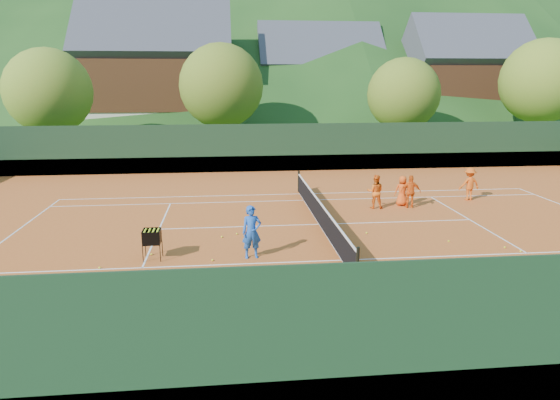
{
  "coord_description": "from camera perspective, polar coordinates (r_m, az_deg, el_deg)",
  "views": [
    {
      "loc": [
        -3.64,
        -19.16,
        5.83
      ],
      "look_at": [
        -1.61,
        0.0,
        1.08
      ],
      "focal_mm": 32.0,
      "sensor_mm": 36.0,
      "label": 1
    }
  ],
  "objects": [
    {
      "name": "tennis_ball_2",
      "position": [
        15.65,
        6.81,
        -7.91
      ],
      "size": [
        0.07,
        0.07,
        0.07
      ],
      "primitive_type": "sphere",
      "color": "yellow",
      "rests_on": "clay_court"
    },
    {
      "name": "tennis_ball_27",
      "position": [
        12.17,
        -25.01,
        -15.9
      ],
      "size": [
        0.07,
        0.07,
        0.07
      ],
      "primitive_type": "sphere",
      "color": "yellow",
      "rests_on": "clay_court"
    },
    {
      "name": "student_a",
      "position": [
        23.02,
        10.83,
        0.95
      ],
      "size": [
        0.86,
        0.74,
        1.54
      ],
      "primitive_type": "imported",
      "rotation": [
        0.0,
        0.0,
        2.91
      ],
      "color": "orange",
      "rests_on": "clay_court"
    },
    {
      "name": "student_c",
      "position": [
        23.78,
        13.8,
        1.04
      ],
      "size": [
        0.73,
        0.52,
        1.41
      ],
      "primitive_type": "imported",
      "rotation": [
        0.0,
        0.0,
        3.03
      ],
      "color": "#E94F14",
      "rests_on": "clay_court"
    },
    {
      "name": "coach",
      "position": [
        16.38,
        -3.26,
        -3.68
      ],
      "size": [
        0.69,
        0.5,
        1.77
      ],
      "primitive_type": "imported",
      "rotation": [
        0.0,
        0.0,
        0.13
      ],
      "color": "#1B50B4",
      "rests_on": "clay_court"
    },
    {
      "name": "tennis_ball_7",
      "position": [
        15.78,
        20.42,
        -8.54
      ],
      "size": [
        0.07,
        0.07,
        0.07
      ],
      "primitive_type": "sphere",
      "color": "yellow",
      "rests_on": "clay_court"
    },
    {
      "name": "clay_court",
      "position": [
        20.35,
        4.53,
        -2.82
      ],
      "size": [
        40.0,
        24.0,
        0.02
      ],
      "primitive_type": "cube",
      "color": "#B6521D",
      "rests_on": "ground"
    },
    {
      "name": "tennis_ball_4",
      "position": [
        13.73,
        -11.56,
        -11.33
      ],
      "size": [
        0.07,
        0.07,
        0.07
      ],
      "primitive_type": "sphere",
      "color": "yellow",
      "rests_on": "clay_court"
    },
    {
      "name": "tennis_ball_0",
      "position": [
        13.04,
        -27.46,
        -14.12
      ],
      "size": [
        0.07,
        0.07,
        0.07
      ],
      "primitive_type": "sphere",
      "color": "yellow",
      "rests_on": "clay_court"
    },
    {
      "name": "tennis_ball_12",
      "position": [
        18.74,
        -6.66,
        -4.2
      ],
      "size": [
        0.07,
        0.07,
        0.07
      ],
      "primitive_type": "sphere",
      "color": "yellow",
      "rests_on": "clay_court"
    },
    {
      "name": "tennis_ball_18",
      "position": [
        19.19,
        24.3,
        -4.94
      ],
      "size": [
        0.07,
        0.07,
        0.07
      ],
      "primitive_type": "sphere",
      "color": "yellow",
      "rests_on": "clay_court"
    },
    {
      "name": "tennis_ball_25",
      "position": [
        12.7,
        12.04,
        -13.53
      ],
      "size": [
        0.07,
        0.07,
        0.07
      ],
      "primitive_type": "sphere",
      "color": "yellow",
      "rests_on": "clay_court"
    },
    {
      "name": "chalet_right",
      "position": [
        54.55,
        20.15,
        12.43
      ],
      "size": [
        11.5,
        8.82,
        11.91
      ],
      "color": "beige",
      "rests_on": "ground"
    },
    {
      "name": "ball_hopper",
      "position": [
        16.8,
        -14.43,
        -4.15
      ],
      "size": [
        0.57,
        0.57,
        1.0
      ],
      "color": "black",
      "rests_on": "clay_court"
    },
    {
      "name": "student_b",
      "position": [
        23.44,
        14.71,
        0.93
      ],
      "size": [
        0.95,
        0.6,
        1.51
      ],
      "primitive_type": "imported",
      "rotation": [
        0.0,
        0.0,
        2.87
      ],
      "color": "orange",
      "rests_on": "clay_court"
    },
    {
      "name": "tennis_ball_13",
      "position": [
        18.99,
        25.8,
        -5.3
      ],
      "size": [
        0.07,
        0.07,
        0.07
      ],
      "primitive_type": "sphere",
      "color": "yellow",
      "rests_on": "clay_court"
    },
    {
      "name": "tree_b",
      "position": [
        39.17,
        -6.72,
        12.82
      ],
      "size": [
        6.4,
        6.4,
        8.4
      ],
      "color": "#3D2618",
      "rests_on": "ground"
    },
    {
      "name": "tennis_ball_16",
      "position": [
        12.72,
        3.2,
        -13.19
      ],
      "size": [
        0.07,
        0.07,
        0.07
      ],
      "primitive_type": "sphere",
      "color": "yellow",
      "rests_on": "clay_court"
    },
    {
      "name": "tennis_ball_23",
      "position": [
        16.11,
        13.43,
        -7.57
      ],
      "size": [
        0.07,
        0.07,
        0.07
      ],
      "primitive_type": "sphere",
      "color": "yellow",
      "rests_on": "clay_court"
    },
    {
      "name": "ground",
      "position": [
        20.35,
        4.53,
        -2.84
      ],
      "size": [
        400.0,
        400.0,
        0.0
      ],
      "primitive_type": "plane",
      "color": "#264D18",
      "rests_on": "ground"
    },
    {
      "name": "tennis_ball_20",
      "position": [
        14.15,
        -13.11,
        -10.63
      ],
      "size": [
        0.07,
        0.07,
        0.07
      ],
      "primitive_type": "sphere",
      "color": "yellow",
      "rests_on": "clay_court"
    },
    {
      "name": "student_d",
      "position": [
        25.82,
        20.83,
        1.73
      ],
      "size": [
        1.08,
        0.68,
        1.59
      ],
      "primitive_type": "imported",
      "rotation": [
        0.0,
        0.0,
        3.23
      ],
      "color": "#DD5513",
      "rests_on": "clay_court"
    },
    {
      "name": "tennis_ball_1",
      "position": [
        16.47,
        -7.73,
        -6.82
      ],
      "size": [
        0.07,
        0.07,
        0.07
      ],
      "primitive_type": "sphere",
      "color": "yellow",
      "rests_on": "clay_court"
    },
    {
      "name": "tennis_ball_5",
      "position": [
        14.02,
        12.49,
        -10.84
      ],
      "size": [
        0.07,
        0.07,
        0.07
      ],
      "primitive_type": "sphere",
      "color": "yellow",
      "rests_on": "clay_court"
    },
    {
      "name": "tennis_ball_21",
      "position": [
        13.2,
        -4.43,
        -12.15
      ],
      "size": [
        0.07,
        0.07,
        0.07
      ],
      "primitive_type": "sphere",
      "color": "yellow",
      "rests_on": "clay_court"
    },
    {
      "name": "tennis_ball_17",
      "position": [
        17.37,
        -14.49,
        -6.03
      ],
      "size": [
        0.07,
        0.07,
        0.07
      ],
      "primitive_type": "sphere",
      "color": "yellow",
      "rests_on": "clay_court"
    },
    {
      "name": "tennis_ball_15",
      "position": [
        16.68,
        -19.92,
        -7.28
      ],
      "size": [
        0.07,
        0.07,
        0.07
      ],
      "primitive_type": "sphere",
      "color": "yellow",
      "rests_on": "clay_court"
    },
    {
      "name": "tennis_ball_26",
      "position": [
        19.04,
        -4.95,
        -3.86
      ],
      "size": [
        0.07,
        0.07,
        0.07
      ],
      "primitive_type": "sphere",
      "color": "yellow",
      "rests_on": "clay_court"
    },
    {
      "name": "tennis_ball_11",
      "position": [
        19.35,
        9.87,
        -3.73
      ],
      "size": [
        0.07,
        0.07,
        0.07
      ],
      "primitive_type": "sphere",
      "color": "yellow",
      "rests_on": "clay_court"
    },
    {
      "name": "court_lines",
      "position": [
        20.35,
        4.53,
        -2.78
      ],
      "size": [
        23.83,
        11.03,
        0.0
      ],
      "color": "silver",
      "rests_on": "clay_court"
    },
    {
      "name": "tree_c",
      "position": [
        40.54,
        13.92,
        11.63
      ],
      "size": [
        5.6,
        5.6,
        7.35
      ],
      "color": "#422C1A",
      "rests_on": "ground"
    },
    {
      "name": "chalet_left",
      "position": [
        49.57,
        -13.77,
        13.25
      ],
      "size": [
        13.8,
        9.93,
        12.92
      ],
      "color": "beige",
      "rests_on": "ground"
    },
    {
      "name": "tennis_ball_10",
      "position": [
        16.58,
        21.33,
        -7.54
      ],
      "size": [
        0.07,
        0.07,
        0.07
      ],
      "primitive_type": "sphere",
      "color": "yellow",
      "rests_on": "clay_court"
    },
    {
      "name": "tennis_ball_19",
      "position": [
        19.14,
        18.72,
        -4.48
      ],
      "size": [
        0.07,
        0.07,
        0.07
      ],
      "primitive_type": "sphere",
      "color": "yellow",
      "rests_on": "clay_court"
    },
    {
      "name": "chalet_mid",
      "position": [
        54.03,
        4.36,
        12.92
      ],
      "size": [
        12.65,
        8.82,
        11.45
      ],
      "color": "beige",
      "rests_on": "ground"
    },
    {
      "name": "tree_a",
      "position": [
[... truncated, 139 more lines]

